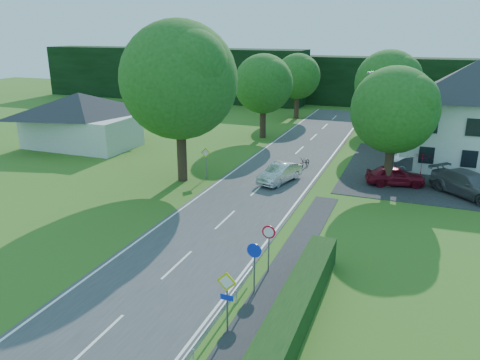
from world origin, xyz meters
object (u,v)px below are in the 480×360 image
at_px(moving_car, 280,173).
at_px(parasol, 422,165).
at_px(motorcycle, 305,162).
at_px(parked_car_red, 395,176).
at_px(parked_car_silver_a, 413,162).
at_px(streetlight, 389,120).
at_px(parked_car_grey, 470,185).

distance_m(moving_car, parasol, 11.21).
height_order(moving_car, parasol, parasol).
bearing_deg(motorcycle, parasol, 18.43).
height_order(moving_car, parked_car_red, parked_car_red).
relative_size(parked_car_silver_a, parasol, 2.13).
bearing_deg(streetlight, parasol, 31.44).
height_order(parked_car_red, parked_car_grey, parked_car_grey).
xyz_separation_m(streetlight, moving_car, (-7.09, -3.89, -3.74)).
distance_m(streetlight, parasol, 4.73).
bearing_deg(streetlight, parked_car_grey, -20.79).
height_order(streetlight, parasol, streetlight).
relative_size(moving_car, parked_car_silver_a, 1.01).
bearing_deg(moving_car, parked_car_grey, 23.41).
height_order(motorcycle, parasol, parasol).
bearing_deg(parked_car_grey, streetlight, 111.84).
xyz_separation_m(streetlight, parasol, (2.66, 1.63, -3.55)).
relative_size(streetlight, motorcycle, 4.75).
relative_size(motorcycle, parked_car_grey, 0.30).
distance_m(motorcycle, parked_car_silver_a, 8.62).
distance_m(moving_car, motorcycle, 4.53).
bearing_deg(parasol, parked_car_grey, -50.79).
relative_size(moving_car, parasol, 2.16).
xyz_separation_m(moving_car, motorcycle, (0.83, 4.45, -0.25)).
bearing_deg(parked_car_red, parked_car_silver_a, -28.23).
relative_size(parked_car_silver_a, parked_car_grey, 0.73).
bearing_deg(motorcycle, parked_car_grey, -1.28).
bearing_deg(parked_car_grey, moving_car, 140.15).
distance_m(streetlight, parked_car_grey, 7.16).
bearing_deg(motorcycle, moving_car, -88.96).
xyz_separation_m(moving_car, parasol, (9.75, 5.52, 0.18)).
xyz_separation_m(streetlight, motorcycle, (-6.26, 0.56, -3.98)).
height_order(parked_car_red, parked_car_silver_a, parked_car_red).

